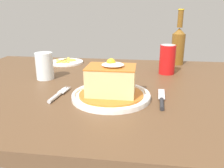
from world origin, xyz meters
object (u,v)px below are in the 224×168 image
at_px(beer_bottle_amber, 178,44).
at_px(drinking_glass, 45,68).
at_px(soda_can, 167,59).
at_px(knife, 162,101).
at_px(main_plate, 111,95).
at_px(fork, 58,95).
at_px(side_plate_fries, 66,62).

relative_size(beer_bottle_amber, drinking_glass, 2.53).
relative_size(soda_can, beer_bottle_amber, 0.47).
relative_size(knife, soda_can, 1.34).
relative_size(soda_can, drinking_glass, 1.18).
bearing_deg(soda_can, main_plate, -121.59).
distance_m(fork, drinking_glass, 0.22).
xyz_separation_m(fork, drinking_glass, (-0.12, 0.18, 0.04)).
height_order(soda_can, side_plate_fries, soda_can).
height_order(fork, soda_can, soda_can).
xyz_separation_m(main_plate, fork, (-0.17, -0.01, -0.00)).
distance_m(knife, beer_bottle_amber, 0.54).
height_order(knife, soda_can, soda_can).
relative_size(main_plate, drinking_glass, 2.34).
xyz_separation_m(main_plate, soda_can, (0.20, 0.32, 0.05)).
bearing_deg(beer_bottle_amber, main_plate, -117.25).
bearing_deg(knife, fork, 179.19).
bearing_deg(knife, side_plate_fries, 133.79).
bearing_deg(main_plate, drinking_glass, 149.05).
bearing_deg(soda_can, drinking_glass, -163.31).
relative_size(knife, beer_bottle_amber, 0.62).
relative_size(fork, soda_can, 1.14).
distance_m(knife, soda_can, 0.34).
height_order(main_plate, fork, main_plate).
xyz_separation_m(knife, soda_can, (0.04, 0.33, 0.06)).
xyz_separation_m(fork, knife, (0.32, -0.00, 0.00)).
distance_m(knife, side_plate_fries, 0.65).
xyz_separation_m(soda_can, beer_bottle_amber, (0.07, 0.19, 0.04)).
distance_m(soda_can, side_plate_fries, 0.51).
xyz_separation_m(knife, side_plate_fries, (-0.45, 0.47, -0.00)).
xyz_separation_m(fork, beer_bottle_amber, (0.43, 0.52, 0.09)).
height_order(fork, knife, same).
bearing_deg(main_plate, soda_can, 58.41).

